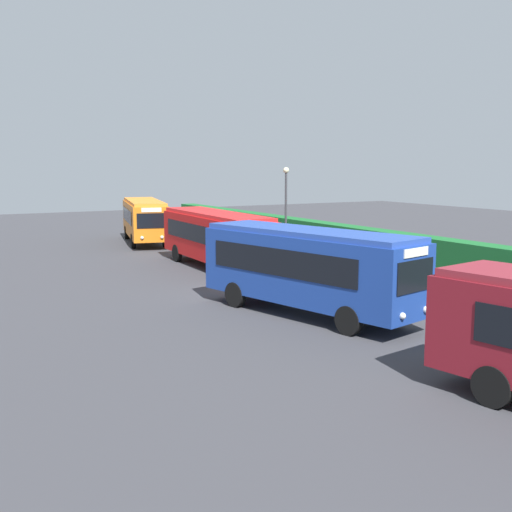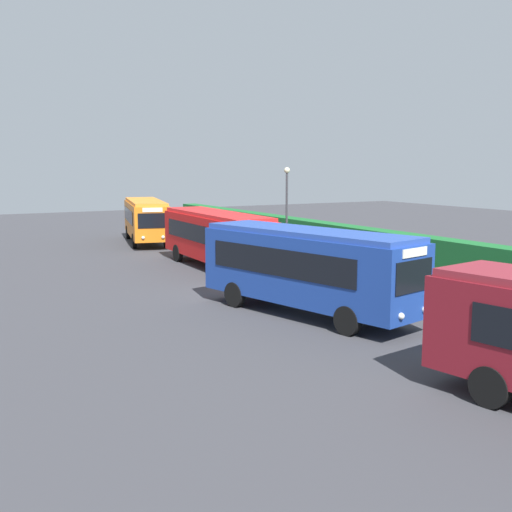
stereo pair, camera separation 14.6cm
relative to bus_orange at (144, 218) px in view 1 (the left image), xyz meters
The scene contains 9 objects.
ground_plane 19.60m from the bus_orange, ahead, with size 104.29×104.29×0.00m, color #38383D.
bus_orange is the anchor object (origin of this frame).
bus_red 12.62m from the bus_orange, ahead, with size 10.33×2.77×3.05m.
bus_blue 24.21m from the bus_orange, ahead, with size 9.56×4.49×3.24m.
person_left 4.22m from the bus_orange, 75.74° to the left, with size 0.31×0.44×1.85m.
person_center 16.59m from the bus_orange, ahead, with size 0.46×0.53×1.93m.
hedge_row 21.27m from the bus_orange, 24.29° to the left, with size 64.15×1.28×1.88m, color #1A612A.
traffic_cone 12.30m from the bus_orange, 31.40° to the left, with size 0.36×0.36×0.60m, color orange.
lamppost 11.88m from the bus_orange, 27.77° to the left, with size 0.36×0.36×5.44m.
Camera 1 is at (24.09, -12.71, 5.62)m, focal length 44.40 mm.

